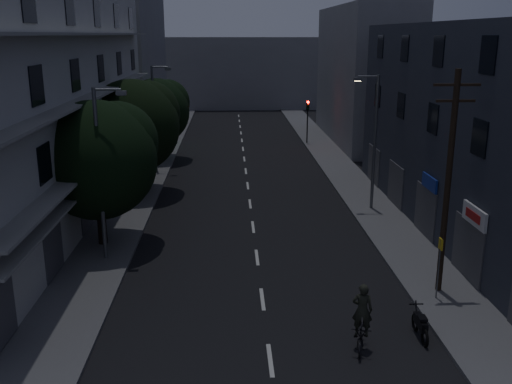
{
  "coord_description": "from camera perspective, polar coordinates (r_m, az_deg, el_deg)",
  "views": [
    {
      "loc": [
        -1.25,
        -14.61,
        10.39
      ],
      "look_at": [
        0.0,
        12.0,
        3.0
      ],
      "focal_mm": 40.0,
      "sensor_mm": 36.0,
      "label": 1
    }
  ],
  "objects": [
    {
      "name": "building_far_left",
      "position": [
        63.57,
        -12.76,
        12.98
      ],
      "size": [
        6.0,
        20.0,
        16.0
      ],
      "primitive_type": "cube",
      "color": "slate",
      "rests_on": "ground"
    },
    {
      "name": "street_lamp_right",
      "position": [
        34.52,
        11.63,
        5.53
      ],
      "size": [
        1.51,
        0.25,
        8.0
      ],
      "color": "#5C5E64",
      "rests_on": "sidewalk_right"
    },
    {
      "name": "bus_stop_sign",
      "position": [
        23.76,
        17.88,
        -6.24
      ],
      "size": [
        0.06,
        0.35,
        2.52
      ],
      "color": "#595B60",
      "rests_on": "sidewalk_right"
    },
    {
      "name": "tree_far",
      "position": [
        48.65,
        -9.85,
        8.19
      ],
      "size": [
        5.47,
        5.47,
        6.77
      ],
      "color": "black",
      "rests_on": "sidewalk_left"
    },
    {
      "name": "tree_near",
      "position": [
        28.9,
        -15.5,
        3.55
      ],
      "size": [
        5.87,
        5.87,
        7.24
      ],
      "color": "black",
      "rests_on": "sidewalk_left"
    },
    {
      "name": "street_lamp_left_far",
      "position": [
        44.35,
        -10.03,
        7.77
      ],
      "size": [
        1.51,
        0.25,
        8.0
      ],
      "color": "#575B5E",
      "rests_on": "sidewalk_left"
    },
    {
      "name": "building_right",
      "position": [
        31.9,
        21.98,
        5.56
      ],
      "size": [
        6.19,
        28.0,
        11.0
      ],
      "color": "#282C37",
      "rests_on": "ground"
    },
    {
      "name": "sidewalk_right",
      "position": [
        41.85,
        9.46,
        1.02
      ],
      "size": [
        3.0,
        90.0,
        0.15
      ],
      "primitive_type": "cube",
      "color": "#565659",
      "rests_on": "ground"
    },
    {
      "name": "motorcycle",
      "position": [
        21.48,
        16.11,
        -12.71
      ],
      "size": [
        0.52,
        1.79,
        1.15
      ],
      "rotation": [
        0.0,
        0.0,
        -0.02
      ],
      "color": "black",
      "rests_on": "ground"
    },
    {
      "name": "tree_mid",
      "position": [
        38.13,
        -12.14,
        6.8
      ],
      "size": [
        6.11,
        6.11,
        7.51
      ],
      "color": "black",
      "rests_on": "sidewalk_left"
    },
    {
      "name": "cyclist",
      "position": [
        20.18,
        10.5,
        -13.13
      ],
      "size": [
        1.1,
        1.99,
        2.39
      ],
      "rotation": [
        0.0,
        0.0,
        -0.25
      ],
      "color": "black",
      "rests_on": "ground"
    },
    {
      "name": "traffic_signal_far_right",
      "position": [
        55.56,
        5.19,
        7.9
      ],
      "size": [
        0.28,
        0.37,
        4.1
      ],
      "color": "black",
      "rests_on": "sidewalk_right"
    },
    {
      "name": "traffic_signal_far_left",
      "position": [
        56.45,
        -8.14,
        7.93
      ],
      "size": [
        0.28,
        0.37,
        4.1
      ],
      "color": "black",
      "rests_on": "sidewalk_left"
    },
    {
      "name": "building_far_right",
      "position": [
        58.27,
        10.67,
        11.42
      ],
      "size": [
        6.0,
        20.0,
        13.0
      ],
      "primitive_type": "cube",
      "color": "slate",
      "rests_on": "ground"
    },
    {
      "name": "lane_markings",
      "position": [
        47.03,
        -1.11,
        2.75
      ],
      "size": [
        0.15,
        60.5,
        0.01
      ],
      "color": "beige",
      "rests_on": "ground"
    },
    {
      "name": "street_lamp_left_near",
      "position": [
        26.84,
        -15.17,
        2.5
      ],
      "size": [
        1.51,
        0.25,
        8.0
      ],
      "color": "slate",
      "rests_on": "sidewalk_left"
    },
    {
      "name": "sidewalk_left",
      "position": [
        41.4,
        -11.29,
        0.77
      ],
      "size": [
        3.0,
        90.0,
        0.15
      ],
      "primitive_type": "cube",
      "color": "#565659",
      "rests_on": "ground"
    },
    {
      "name": "building_left",
      "position": [
        34.49,
        -21.06,
        8.84
      ],
      "size": [
        7.0,
        36.0,
        14.0
      ],
      "color": "#B4B4AF",
      "rests_on": "ground"
    },
    {
      "name": "building_far_end",
      "position": [
        84.79,
        -1.89,
        11.85
      ],
      "size": [
        24.0,
        8.0,
        10.0
      ],
      "primitive_type": "cube",
      "color": "slate",
      "rests_on": "ground"
    },
    {
      "name": "utility_pole",
      "position": [
        23.66,
        18.67,
        1.18
      ],
      "size": [
        1.8,
        0.24,
        9.0
      ],
      "color": "black",
      "rests_on": "sidewalk_right"
    },
    {
      "name": "ground",
      "position": [
        40.97,
        -0.86,
        0.81
      ],
      "size": [
        160.0,
        160.0,
        0.0
      ],
      "primitive_type": "plane",
      "color": "black",
      "rests_on": "ground"
    }
  ]
}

